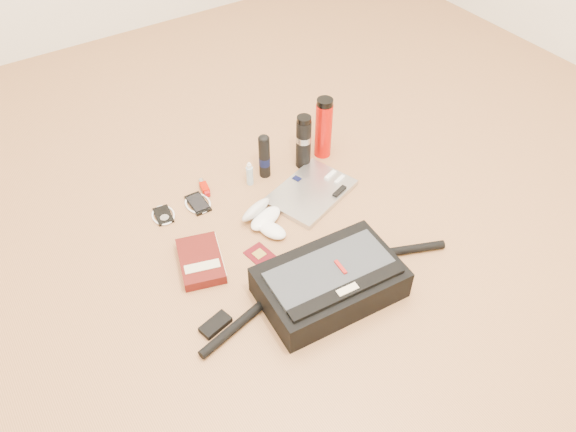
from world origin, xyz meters
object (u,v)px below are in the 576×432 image
Objects in this scene: thermos_red at (324,128)px; laptop at (311,192)px; thermos_black at (304,142)px; book at (201,261)px; messenger_bag at (329,282)px.

laptop is at bearing -135.35° from thermos_red.
thermos_red reaches higher than laptop.
laptop is 1.61× the size of thermos_black.
book reaches higher than laptop.
laptop is at bearing 66.01° from messenger_bag.
thermos_black is (0.32, 0.63, 0.06)m from messenger_bag.
messenger_bag is 0.52m from laptop.
thermos_black reaches higher than laptop.
laptop is at bearing 26.48° from book.
thermos_red is (0.75, 0.29, 0.12)m from book.
thermos_red is (0.12, 0.02, 0.01)m from thermos_black.
messenger_bag is 2.45× the size of laptop.
thermos_black reaches higher than book.
book is 0.81m from thermos_red.
messenger_bag reaches higher than book.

